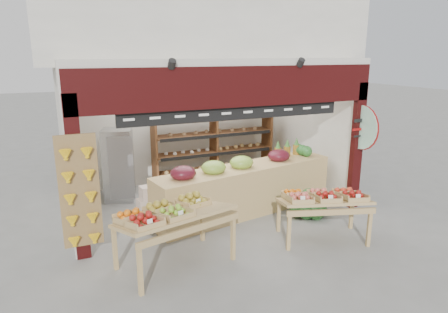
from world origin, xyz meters
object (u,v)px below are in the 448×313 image
refrigerator (119,165)px  mid_counter (245,188)px  cardboard_stack (158,201)px  display_table_left (167,215)px  display_table_right (324,198)px  back_shelving (214,138)px  watermelon_pile (308,207)px

refrigerator → mid_counter: (2.22, -1.83, -0.27)m
cardboard_stack → display_table_left: (-0.43, -2.28, 0.64)m
mid_counter → display_table_left: 2.54m
display_table_right → display_table_left: bearing=176.3°
cardboard_stack → mid_counter: 1.84m
mid_counter → display_table_right: bearing=-66.4°
back_shelving → display_table_right: bearing=-82.2°
refrigerator → display_table_right: size_ratio=0.95×
cardboard_stack → watermelon_pile: 3.10m
display_table_left → cardboard_stack: bearing=79.3°
back_shelving → mid_counter: back_shelving is taller
display_table_right → back_shelving: bearing=97.8°
cardboard_stack → display_table_left: size_ratio=0.50×
refrigerator → watermelon_pile: refrigerator is taller
refrigerator → display_table_right: bearing=-33.4°
back_shelving → refrigerator: size_ratio=1.93×
mid_counter → display_table_right: (0.71, -1.64, 0.22)m
cardboard_stack → mid_counter: mid_counter is taller
back_shelving → cardboard_stack: bearing=-144.0°
watermelon_pile → display_table_left: bearing=-166.3°
back_shelving → mid_counter: bearing=-95.3°
cardboard_stack → display_table_right: 3.43m
mid_counter → display_table_right: 1.80m
refrigerator → display_table_left: size_ratio=0.84×
mid_counter → watermelon_pile: (1.08, -0.70, -0.35)m
refrigerator → display_table_right: 4.55m
mid_counter → watermelon_pile: bearing=-32.8°
refrigerator → watermelon_pile: size_ratio=2.20×
display_table_right → refrigerator: bearing=130.2°
display_table_right → watermelon_pile: 1.16m
mid_counter → display_table_right: mid_counter is taller
display_table_right → watermelon_pile: (0.37, 0.94, -0.57)m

